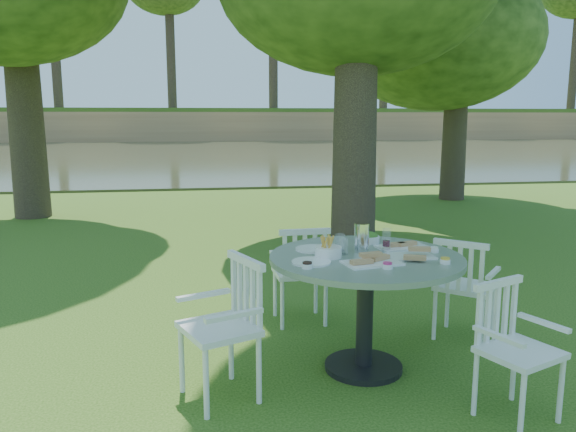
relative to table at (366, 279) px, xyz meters
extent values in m
plane|color=#22440E|center=(-0.29, 1.45, -0.68)|extent=(140.00, 140.00, 0.00)
cylinder|color=black|center=(0.00, 0.00, -0.66)|extent=(0.56, 0.56, 0.04)
cylinder|color=black|center=(0.00, 0.00, -0.25)|extent=(0.12, 0.12, 0.77)
cylinder|color=slate|center=(0.00, 0.00, 0.15)|extent=(1.36, 1.36, 0.04)
cylinder|color=white|center=(1.23, 0.44, -0.47)|extent=(0.03, 0.03, 0.42)
cylinder|color=white|center=(0.96, 0.69, -0.47)|extent=(0.03, 0.03, 0.42)
cylinder|color=white|center=(1.01, 0.19, -0.47)|extent=(0.03, 0.03, 0.42)
cylinder|color=white|center=(0.73, 0.44, -0.47)|extent=(0.03, 0.03, 0.42)
cube|color=white|center=(0.98, 0.44, -0.24)|extent=(0.58, 0.58, 0.04)
cube|color=white|center=(0.86, 0.30, -0.04)|extent=(0.34, 0.32, 0.43)
cylinder|color=white|center=(-0.10, 1.22, -0.46)|extent=(0.03, 0.03, 0.43)
cylinder|color=white|center=(-0.48, 1.20, -0.46)|extent=(0.03, 0.03, 0.43)
cylinder|color=white|center=(-0.08, 0.87, -0.46)|extent=(0.03, 0.03, 0.43)
cylinder|color=white|center=(-0.47, 0.86, -0.46)|extent=(0.03, 0.03, 0.43)
cube|color=white|center=(-0.28, 1.04, -0.23)|extent=(0.46, 0.42, 0.04)
cube|color=white|center=(-0.27, 0.85, -0.02)|extent=(0.44, 0.06, 0.44)
cylinder|color=white|center=(-1.29, -0.14, -0.45)|extent=(0.04, 0.04, 0.45)
cylinder|color=white|center=(-1.13, -0.51, -0.45)|extent=(0.04, 0.04, 0.45)
cylinder|color=white|center=(-0.95, 0.00, -0.45)|extent=(0.04, 0.04, 0.45)
cylinder|color=white|center=(-0.80, -0.37, -0.45)|extent=(0.04, 0.04, 0.45)
cube|color=white|center=(-1.04, -0.26, -0.21)|extent=(0.57, 0.59, 0.04)
cube|color=white|center=(-0.86, -0.18, 0.00)|extent=(0.21, 0.44, 0.46)
cylinder|color=white|center=(0.61, -1.02, -0.47)|extent=(0.03, 0.03, 0.41)
cylinder|color=white|center=(0.94, -0.89, -0.47)|extent=(0.03, 0.03, 0.41)
cylinder|color=white|center=(0.48, -0.72, -0.47)|extent=(0.03, 0.03, 0.41)
cylinder|color=white|center=(0.82, -0.59, -0.47)|extent=(0.03, 0.03, 0.41)
cube|color=white|center=(0.71, -0.80, -0.25)|extent=(0.53, 0.51, 0.04)
cube|color=white|center=(0.64, -0.64, -0.06)|extent=(0.40, 0.19, 0.42)
cube|color=white|center=(-0.03, -0.23, 0.18)|extent=(0.41, 0.29, 0.01)
cube|color=white|center=(0.27, -0.09, 0.18)|extent=(0.36, 0.22, 0.01)
cube|color=white|center=(0.33, 0.18, 0.18)|extent=(0.40, 0.26, 0.02)
cylinder|color=white|center=(-0.42, -0.14, 0.18)|extent=(0.26, 0.26, 0.01)
cylinder|color=white|center=(-0.33, 0.23, 0.18)|extent=(0.26, 0.26, 0.01)
cylinder|color=white|center=(-0.27, 0.00, 0.21)|extent=(0.19, 0.19, 0.07)
cylinder|color=white|center=(0.14, 0.39, 0.20)|extent=(0.16, 0.16, 0.05)
cylinder|color=silver|center=(0.00, 0.10, 0.28)|extent=(0.11, 0.11, 0.21)
cylinder|color=white|center=(0.18, 0.10, 0.25)|extent=(0.06, 0.06, 0.17)
cylinder|color=white|center=(-0.14, 0.18, 0.23)|extent=(0.07, 0.07, 0.12)
cylinder|color=white|center=(-0.15, 0.06, 0.23)|extent=(0.07, 0.07, 0.12)
cylinder|color=white|center=(0.03, -0.35, 0.18)|extent=(0.07, 0.07, 0.03)
cylinder|color=white|center=(0.45, -0.30, 0.19)|extent=(0.07, 0.07, 0.03)
cylinder|color=white|center=(0.51, 0.02, 0.18)|extent=(0.06, 0.06, 0.03)
cylinder|color=white|center=(-0.47, -0.26, 0.19)|extent=(0.07, 0.07, 0.03)
ellipsoid|color=#243C13|center=(4.45, 8.03, 2.79)|extent=(3.70, 3.70, 2.59)
cube|color=#333720|center=(-0.29, 24.45, -0.68)|extent=(100.00, 28.00, 0.12)
cube|color=#A5774D|center=(-0.29, 39.95, 0.42)|extent=(100.00, 3.00, 2.20)
cube|color=#22440E|center=(-0.29, 47.45, 1.67)|extent=(100.00, 18.00, 0.30)
cylinder|color=black|center=(-13.29, 41.95, 8.02)|extent=(0.70, 0.70, 13.00)
cylinder|color=black|center=(-4.29, 41.95, 8.02)|extent=(0.70, 0.70, 13.00)
cylinder|color=black|center=(4.71, 41.95, 8.02)|extent=(0.70, 0.70, 13.00)
cylinder|color=black|center=(13.71, 41.95, 8.02)|extent=(0.70, 0.70, 13.00)
cylinder|color=black|center=(22.71, 41.95, 8.02)|extent=(0.70, 0.70, 13.00)
camera|label=1|loc=(-1.15, -3.68, 1.12)|focal=35.00mm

